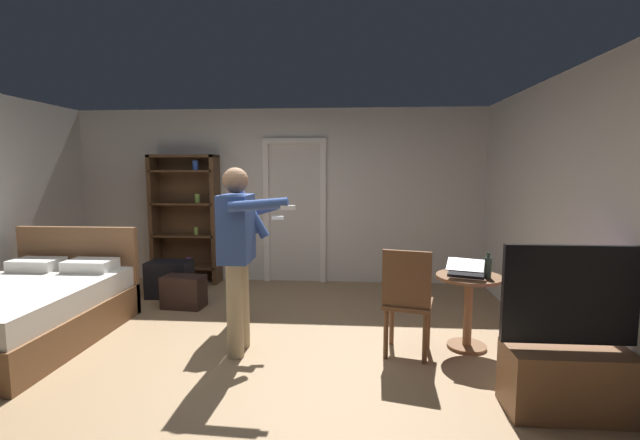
% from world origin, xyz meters
% --- Properties ---
extents(ground_plane, '(6.63, 6.63, 0.00)m').
position_xyz_m(ground_plane, '(0.00, 0.00, 0.00)').
color(ground_plane, '#997A56').
extents(wall_back, '(6.27, 0.12, 2.56)m').
position_xyz_m(wall_back, '(0.00, 2.70, 1.28)').
color(wall_back, beige).
rests_on(wall_back, ground_plane).
extents(wall_right, '(0.12, 5.52, 2.56)m').
position_xyz_m(wall_right, '(3.08, 0.00, 1.28)').
color(wall_right, beige).
rests_on(wall_right, ground_plane).
extents(doorway_frame, '(0.93, 0.08, 2.13)m').
position_xyz_m(doorway_frame, '(0.26, 2.62, 1.22)').
color(doorway_frame, white).
rests_on(doorway_frame, ground_plane).
extents(bed, '(1.43, 1.98, 1.02)m').
position_xyz_m(bed, '(-2.08, 0.14, 0.30)').
color(bed, brown).
rests_on(bed, ground_plane).
extents(bookshelf, '(0.99, 0.32, 1.89)m').
position_xyz_m(bookshelf, '(-1.35, 2.48, 1.02)').
color(bookshelf, '#4C331E').
rests_on(bookshelf, ground_plane).
extents(tv_flatscreen, '(1.16, 0.40, 1.19)m').
position_xyz_m(tv_flatscreen, '(2.72, -0.80, 0.35)').
color(tv_flatscreen, brown).
rests_on(tv_flatscreen, ground_plane).
extents(side_table, '(0.61, 0.61, 0.70)m').
position_xyz_m(side_table, '(2.21, 0.29, 0.47)').
color(side_table, brown).
rests_on(side_table, ground_plane).
extents(laptop, '(0.41, 0.41, 0.17)m').
position_xyz_m(laptop, '(2.17, 0.25, 0.75)').
color(laptop, black).
rests_on(laptop, side_table).
extents(bottle_on_table, '(0.06, 0.06, 0.24)m').
position_xyz_m(bottle_on_table, '(2.35, 0.21, 0.80)').
color(bottle_on_table, '#2B4330').
rests_on(bottle_on_table, side_table).
extents(wooden_chair, '(0.51, 0.51, 0.99)m').
position_xyz_m(wooden_chair, '(1.61, 0.04, 0.54)').
color(wooden_chair, brown).
rests_on(wooden_chair, ground_plane).
extents(person_blue_shirt, '(0.70, 0.56, 1.70)m').
position_xyz_m(person_blue_shirt, '(0.08, 0.04, 0.99)').
color(person_blue_shirt, tan).
rests_on(person_blue_shirt, ground_plane).
extents(person_striped_shirt, '(0.70, 0.55, 1.60)m').
position_xyz_m(person_striped_shirt, '(-0.12, 0.80, 0.91)').
color(person_striped_shirt, gray).
rests_on(person_striped_shirt, ground_plane).
extents(suitcase_dark, '(0.55, 0.38, 0.47)m').
position_xyz_m(suitcase_dark, '(-1.30, 1.71, 0.24)').
color(suitcase_dark, black).
rests_on(suitcase_dark, ground_plane).
extents(suitcase_small, '(0.52, 0.33, 0.39)m').
position_xyz_m(suitcase_small, '(-0.93, 1.26, 0.20)').
color(suitcase_small, black).
rests_on(suitcase_small, ground_plane).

